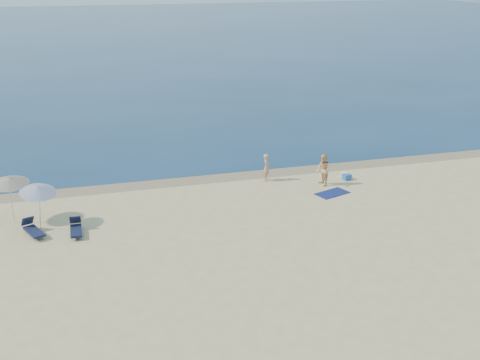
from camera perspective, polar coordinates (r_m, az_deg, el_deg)
name	(u,v)px	position (r m, az deg, el deg)	size (l,w,h in m)	color
sea	(110,33)	(112.75, -12.18, 13.50)	(240.00, 160.00, 0.01)	#0C2A4C
wet_sand_strip	(225,177)	(34.27, -1.40, 0.29)	(240.00, 1.60, 0.00)	#847254
person_left	(267,167)	(33.50, 2.55, 1.21)	(0.57, 0.37, 1.55)	tan
person_right	(323,170)	(33.00, 7.90, 0.93)	(0.85, 0.67, 1.76)	tan
beach_towel	(332,193)	(32.16, 8.73, -1.25)	(1.77, 0.98, 0.03)	#0F174F
white_bag	(344,175)	(34.69, 9.82, 0.49)	(0.34, 0.29, 0.29)	white
blue_cooler	(347,177)	(34.32, 10.11, 0.27)	(0.43, 0.31, 0.31)	#1F56A9
umbrella_near	(38,190)	(28.68, -18.61, -0.88)	(2.15, 2.17, 2.17)	silver
umbrella_far	(9,180)	(29.62, -21.03, -0.04)	(1.85, 1.88, 2.37)	silver
lounger_left	(33,230)	(28.47, -19.05, -4.47)	(1.10, 1.68, 0.71)	#141A37
lounger_right	(76,229)	(28.02, -15.30, -4.49)	(0.51, 1.53, 0.68)	#121732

